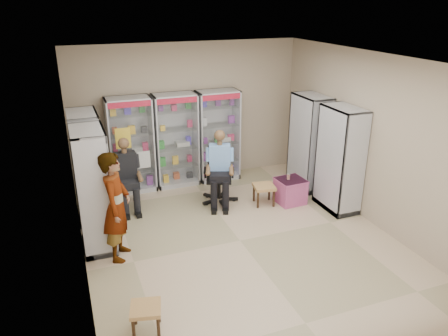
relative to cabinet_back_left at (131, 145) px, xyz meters
name	(u,v)px	position (x,y,z in m)	size (l,w,h in m)	color
floor	(240,241)	(1.30, -2.73, -1.00)	(6.00, 6.00, 0.00)	tan
room_shell	(242,129)	(1.30, -2.73, 0.97)	(5.02, 6.02, 3.01)	tan
cabinet_back_left	(131,145)	(0.00, 0.00, 0.00)	(0.90, 0.50, 2.00)	#A2A4A9
cabinet_back_mid	(176,140)	(0.95, 0.00, 0.00)	(0.90, 0.50, 2.00)	#ADB0B4
cabinet_back_right	(218,136)	(1.90, 0.00, 0.00)	(0.90, 0.50, 2.00)	silver
cabinet_right_far	(309,142)	(3.53, -1.13, 0.00)	(0.50, 0.90, 2.00)	silver
cabinet_right_near	(340,159)	(3.53, -2.23, 0.00)	(0.50, 0.90, 2.00)	silver
cabinet_left_far	(88,167)	(-0.93, -0.93, 0.00)	(0.50, 0.90, 2.00)	silver
cabinet_left_near	(94,190)	(-0.93, -2.03, 0.00)	(0.50, 0.90, 2.00)	#ABADB3
wooden_chair	(127,184)	(-0.25, -0.73, -0.53)	(0.42, 0.42, 0.94)	black
seated_customer	(126,175)	(-0.25, -0.78, -0.33)	(0.44, 0.60, 1.34)	black
office_chair	(219,176)	(1.50, -1.15, -0.45)	(0.61, 0.61, 1.11)	black
seated_shopkeeper	(220,169)	(1.50, -1.20, -0.29)	(0.46, 0.65, 1.41)	#75B9E7
pink_trunk	(290,191)	(2.81, -1.71, -0.75)	(0.51, 0.49, 0.49)	#A84385
tea_glass	(288,177)	(2.77, -1.68, -0.45)	(0.07, 0.07, 0.11)	#601408
woven_stool_a	(264,195)	(2.29, -1.59, -0.80)	(0.40, 0.40, 0.40)	#B3764B
woven_stool_b	(146,319)	(-0.60, -4.30, -0.82)	(0.37, 0.37, 0.37)	olive
standing_man	(116,207)	(-0.65, -2.49, -0.12)	(0.64, 0.42, 1.75)	gray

